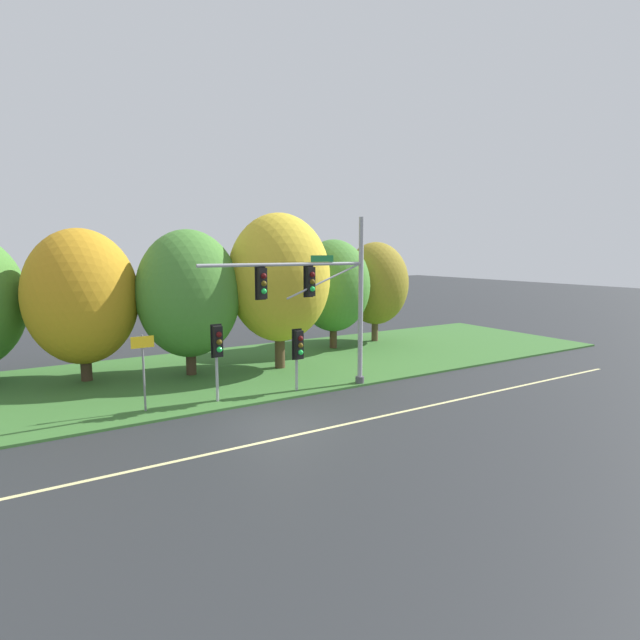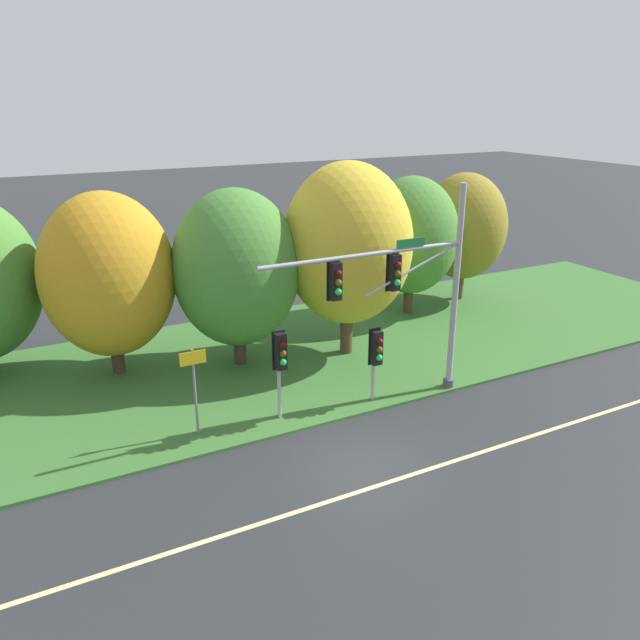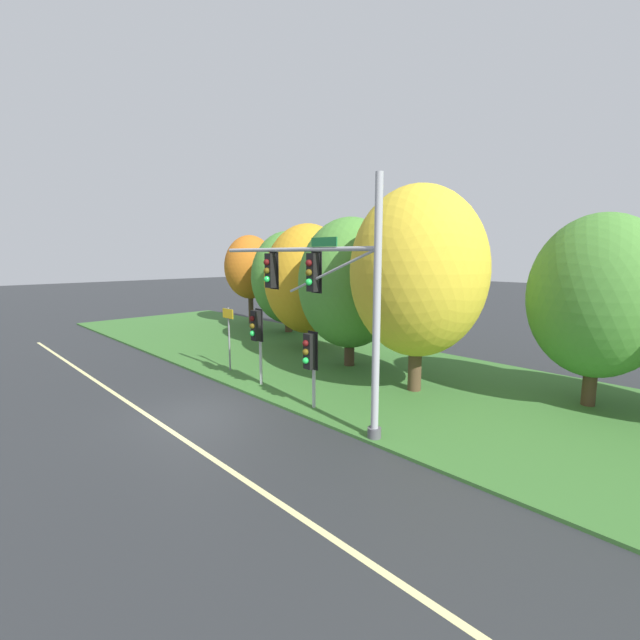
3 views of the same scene
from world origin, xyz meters
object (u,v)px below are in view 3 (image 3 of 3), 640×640
object	(u,v)px
traffic_signal_mast	(326,289)
tree_right_far	(598,297)
tree_nearest_road	(250,267)
tree_mid_verge	(350,283)
pedestrian_signal_further_along	(310,355)
tree_tall_centre	(418,272)
tree_left_of_mast	(288,278)
tree_behind_signpost	(308,279)
pedestrian_signal_near_kerb	(257,330)
route_sign_post	(229,330)

from	to	relation	value
traffic_signal_mast	tree_right_far	bearing A→B (deg)	54.06
tree_nearest_road	tree_mid_verge	world-z (taller)	tree_mid_verge
tree_nearest_road	tree_right_far	xyz separation A→B (m)	(23.65, -1.99, -0.46)
pedestrian_signal_further_along	tree_tall_centre	xyz separation A→B (m)	(1.32, 4.36, 2.73)
pedestrian_signal_further_along	tree_left_of_mast	bearing A→B (deg)	143.21
tree_behind_signpost	pedestrian_signal_near_kerb	bearing A→B (deg)	-57.81
tree_behind_signpost	traffic_signal_mast	bearing A→B (deg)	-39.26
pedestrian_signal_near_kerb	tree_nearest_road	distance (m)	16.48
traffic_signal_mast	route_sign_post	size ratio (longest dim) A/B	2.63
pedestrian_signal_near_kerb	tree_right_far	world-z (taller)	tree_right_far
traffic_signal_mast	tree_nearest_road	distance (m)	20.51
pedestrian_signal_further_along	tree_tall_centre	world-z (taller)	tree_tall_centre
tree_left_of_mast	tree_mid_verge	size ratio (longest dim) A/B	0.98
tree_nearest_road	tree_tall_centre	distance (m)	19.07
pedestrian_signal_near_kerb	tree_mid_verge	size ratio (longest dim) A/B	0.45
route_sign_post	tree_nearest_road	distance (m)	14.10
pedestrian_signal_near_kerb	route_sign_post	bearing A→B (deg)	171.76
tree_behind_signpost	tree_right_far	bearing A→B (deg)	2.51
route_sign_post	tree_right_far	distance (m)	14.61
pedestrian_signal_near_kerb	tree_tall_centre	bearing A→B (deg)	40.34
route_sign_post	tree_tall_centre	distance (m)	8.86
route_sign_post	tree_tall_centre	bearing A→B (deg)	25.96
pedestrian_signal_further_along	tree_mid_verge	size ratio (longest dim) A/B	0.39
tree_mid_verge	route_sign_post	bearing A→B (deg)	-124.48
tree_tall_centre	tree_mid_verge	bearing A→B (deg)	167.31
tree_nearest_road	tree_mid_verge	xyz separation A→B (m)	(14.03, -4.03, -0.38)
tree_left_of_mast	route_sign_post	bearing A→B (deg)	-55.00
route_sign_post	tree_behind_signpost	distance (m)	6.55
pedestrian_signal_near_kerb	tree_behind_signpost	size ratio (longest dim) A/B	0.45
pedestrian_signal_near_kerb	route_sign_post	size ratio (longest dim) A/B	1.08
traffic_signal_mast	pedestrian_signal_near_kerb	distance (m)	4.96
tree_tall_centre	tree_nearest_road	bearing A→B (deg)	164.77
tree_mid_verge	tree_tall_centre	world-z (taller)	tree_tall_centre
route_sign_post	tree_mid_verge	world-z (taller)	tree_mid_verge
pedestrian_signal_near_kerb	route_sign_post	world-z (taller)	pedestrian_signal_near_kerb
pedestrian_signal_near_kerb	pedestrian_signal_further_along	distance (m)	3.52
tree_behind_signpost	tree_mid_verge	bearing A→B (deg)	-17.36
traffic_signal_mast	tree_behind_signpost	world-z (taller)	traffic_signal_mast
traffic_signal_mast	route_sign_post	xyz separation A→B (m)	(-7.28, 0.95, -2.35)
tree_nearest_road	traffic_signal_mast	bearing A→B (deg)	-28.04
route_sign_post	tree_right_far	size ratio (longest dim) A/B	0.44
tree_left_of_mast	tree_mid_verge	bearing A→B (deg)	-22.30
pedestrian_signal_further_along	tree_tall_centre	distance (m)	5.31
pedestrian_signal_further_along	tree_tall_centre	bearing A→B (deg)	73.13
tree_mid_verge	tree_tall_centre	xyz separation A→B (m)	(4.36, -0.98, 0.69)
traffic_signal_mast	route_sign_post	world-z (taller)	traffic_signal_mast
traffic_signal_mast	tree_right_far	xyz separation A→B (m)	(5.55, 7.65, -0.37)
tree_left_of_mast	tree_tall_centre	world-z (taller)	tree_tall_centre
pedestrian_signal_further_along	tree_behind_signpost	world-z (taller)	tree_behind_signpost
traffic_signal_mast	tree_right_far	distance (m)	9.46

